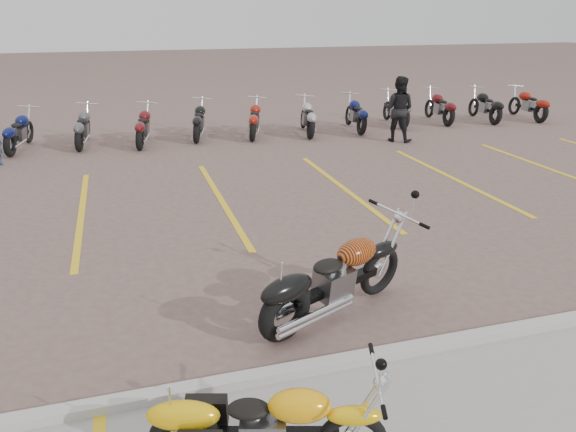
% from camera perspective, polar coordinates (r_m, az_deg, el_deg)
% --- Properties ---
extents(ground, '(100.00, 100.00, 0.00)m').
position_cam_1_polar(ground, '(7.91, -1.45, -7.29)').
color(ground, '#745B53').
rests_on(ground, ground).
extents(curb, '(60.00, 0.18, 0.12)m').
position_cam_1_polar(curb, '(6.25, 3.63, -14.93)').
color(curb, '#ADAAA3').
rests_on(curb, ground).
extents(parking_stripes, '(38.00, 5.50, 0.01)m').
position_cam_1_polar(parking_stripes, '(11.52, -6.79, 1.62)').
color(parking_stripes, gold).
rests_on(parking_stripes, ground).
extents(yellow_cruiser, '(1.93, 0.70, 0.82)m').
position_cam_1_polar(yellow_cruiser, '(4.97, -2.61, -20.65)').
color(yellow_cruiser, black).
rests_on(yellow_cruiser, ground).
extents(flame_cruiser, '(2.25, 1.13, 0.99)m').
position_cam_1_polar(flame_cruiser, '(7.00, 4.27, -6.71)').
color(flame_cruiser, black).
rests_on(flame_cruiser, ground).
extents(person_b, '(1.15, 1.13, 1.88)m').
position_cam_1_polar(person_b, '(16.86, 11.16, 10.61)').
color(person_b, black).
rests_on(person_b, ground).
extents(bg_bike_row, '(22.44, 2.08, 1.10)m').
position_cam_1_polar(bg_bike_row, '(17.26, -6.35, 9.77)').
color(bg_bike_row, black).
rests_on(bg_bike_row, ground).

